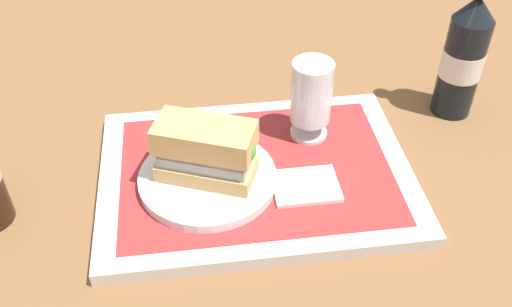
{
  "coord_description": "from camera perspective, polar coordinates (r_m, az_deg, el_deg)",
  "views": [
    {
      "loc": [
        -0.08,
        -0.6,
        0.57
      ],
      "look_at": [
        0.0,
        0.0,
        0.05
      ],
      "focal_mm": 40.72,
      "sensor_mm": 36.0,
      "label": 1
    }
  ],
  "objects": [
    {
      "name": "napkin_folded",
      "position": [
        0.8,
        4.91,
        -3.19
      ],
      "size": [
        0.09,
        0.07,
        0.01
      ],
      "primitive_type": "cube",
      "color": "white",
      "rests_on": "placemat"
    },
    {
      "name": "tray",
      "position": [
        0.83,
        -0.0,
        -2.09
      ],
      "size": [
        0.44,
        0.32,
        0.02
      ],
      "primitive_type": "cube",
      "color": "silver",
      "rests_on": "ground_plane"
    },
    {
      "name": "beer_glass",
      "position": [
        0.85,
        5.43,
        5.48
      ],
      "size": [
        0.06,
        0.06,
        0.12
      ],
      "color": "silver",
      "rests_on": "placemat"
    },
    {
      "name": "placemat",
      "position": [
        0.82,
        -0.0,
        -1.55
      ],
      "size": [
        0.38,
        0.27,
        0.0
      ],
      "primitive_type": "cube",
      "color": "#9E2D2D",
      "rests_on": "tray"
    },
    {
      "name": "beer_bottle",
      "position": [
        0.97,
        19.75,
        9.08
      ],
      "size": [
        0.07,
        0.07,
        0.27
      ],
      "color": "black",
      "rests_on": "ground_plane"
    },
    {
      "name": "plate",
      "position": [
        0.8,
        -4.77,
        -2.45
      ],
      "size": [
        0.19,
        0.19,
        0.01
      ],
      "primitive_type": "cylinder",
      "color": "white",
      "rests_on": "placemat"
    },
    {
      "name": "ground_plane",
      "position": [
        0.84,
        -0.0,
        -2.59
      ],
      "size": [
        3.0,
        3.0,
        0.0
      ],
      "primitive_type": "plane",
      "color": "brown"
    },
    {
      "name": "sandwich",
      "position": [
        0.77,
        -4.74,
        0.24
      ],
      "size": [
        0.14,
        0.11,
        0.08
      ],
      "rotation": [
        0.0,
        0.0,
        -0.38
      ],
      "color": "tan",
      "rests_on": "plate"
    }
  ]
}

